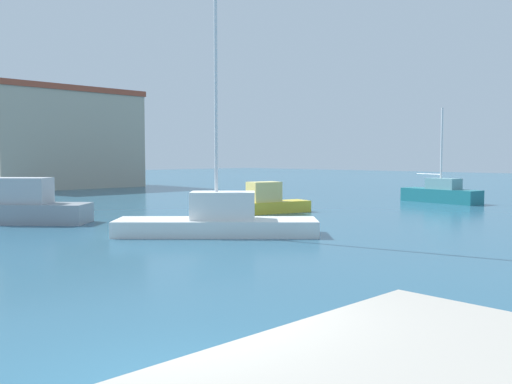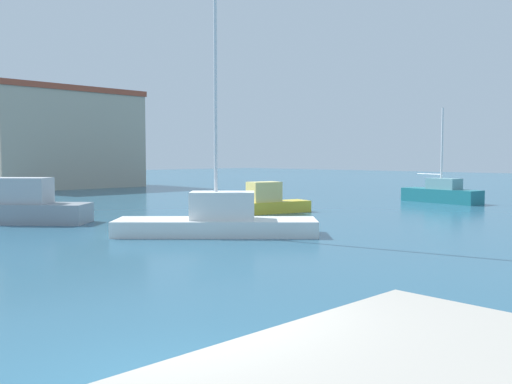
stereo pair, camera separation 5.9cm
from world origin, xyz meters
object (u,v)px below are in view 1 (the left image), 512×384
Objects in this scene: sailboat_white_outer_mooring at (218,219)px; motorboat_yellow_inner_mooring at (267,202)px; sailboat_teal_far_left at (441,193)px; motorboat_grey_distant_east at (10,207)px.

motorboat_yellow_inner_mooring is at bearing 32.03° from sailboat_white_outer_mooring.
sailboat_teal_far_left is 0.93× the size of motorboat_grey_distant_east.
sailboat_white_outer_mooring is 2.55× the size of motorboat_yellow_inner_mooring.
motorboat_grey_distant_east is at bearing 156.70° from motorboat_yellow_inner_mooring.
sailboat_white_outer_mooring is 8.08m from motorboat_yellow_inner_mooring.
motorboat_yellow_inner_mooring is at bearing -23.30° from motorboat_grey_distant_east.
sailboat_white_outer_mooring is at bearing -147.97° from motorboat_yellow_inner_mooring.
motorboat_grey_distant_east reaches higher than motorboat_yellow_inner_mooring.
sailboat_white_outer_mooring reaches higher than sailboat_teal_far_left.
sailboat_teal_far_left is at bearing 3.77° from sailboat_white_outer_mooring.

